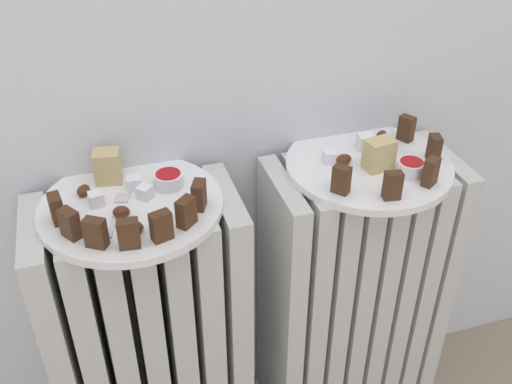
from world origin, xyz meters
TOP-DOWN VIEW (x-y plane):
  - radiator_left at (-0.19, 0.28)m, footprint 0.33×0.17m
  - radiator_right at (0.19, 0.28)m, footprint 0.33×0.17m
  - plate_left at (-0.19, 0.28)m, footprint 0.27×0.27m
  - plate_right at (0.19, 0.28)m, footprint 0.27×0.27m
  - dark_cake_slice_left_0 at (-0.29, 0.26)m, footprint 0.02×0.03m
  - dark_cake_slice_left_1 at (-0.27, 0.22)m, footprint 0.03×0.03m
  - dark_cake_slice_left_2 at (-0.24, 0.19)m, footprint 0.03×0.03m
  - dark_cake_slice_left_3 at (-0.20, 0.18)m, footprint 0.03×0.02m
  - dark_cake_slice_left_4 at (-0.16, 0.18)m, footprint 0.03×0.02m
  - dark_cake_slice_left_5 at (-0.12, 0.20)m, footprint 0.03×0.03m
  - dark_cake_slice_left_6 at (-0.10, 0.24)m, footprint 0.03×0.03m
  - marble_cake_slice_left_0 at (-0.21, 0.35)m, footprint 0.04×0.04m
  - turkish_delight_left_0 at (-0.17, 0.29)m, footprint 0.03×0.03m
  - turkish_delight_left_1 at (-0.23, 0.29)m, footprint 0.02×0.02m
  - turkish_delight_left_2 at (-0.18, 0.31)m, footprint 0.02×0.02m
  - medjool_date_left_0 at (-0.20, 0.25)m, footprint 0.03×0.02m
  - medjool_date_left_1 at (-0.19, 0.21)m, footprint 0.03×0.03m
  - medjool_date_left_2 at (-0.25, 0.32)m, footprint 0.03×0.03m
  - jam_bowl_left at (-0.13, 0.31)m, footprint 0.04×0.04m
  - dark_cake_slice_right_0 at (0.11, 0.22)m, footprint 0.03×0.03m
  - dark_cake_slice_right_1 at (0.17, 0.18)m, footprint 0.03×0.02m
  - dark_cake_slice_right_2 at (0.24, 0.20)m, footprint 0.03×0.03m
  - dark_cake_slice_right_3 at (0.29, 0.26)m, footprint 0.02×0.03m
  - dark_cake_slice_right_4 at (0.28, 0.33)m, footprint 0.03×0.03m
  - marble_cake_slice_right_0 at (0.19, 0.26)m, footprint 0.05×0.04m
  - turkish_delight_right_0 at (0.13, 0.30)m, footprint 0.02×0.02m
  - turkish_delight_right_1 at (0.20, 0.32)m, footprint 0.03×0.03m
  - medjool_date_right_0 at (0.15, 0.29)m, footprint 0.03×0.02m
  - medjool_date_right_1 at (0.24, 0.31)m, footprint 0.02×0.03m
  - medjool_date_right_2 at (0.24, 0.34)m, footprint 0.03×0.03m
  - jam_bowl_right at (0.23, 0.23)m, footprint 0.04×0.04m
  - fork at (-0.21, 0.26)m, footprint 0.04×0.10m

SIDE VIEW (x-z plane):
  - radiator_right at x=0.19m, z-range 0.00..0.59m
  - radiator_left at x=-0.19m, z-range 0.00..0.59m
  - plate_left at x=-0.19m, z-range 0.59..0.60m
  - plate_right at x=0.19m, z-range 0.59..0.60m
  - fork at x=-0.21m, z-range 0.60..0.61m
  - medjool_date_left_1 at x=-0.19m, z-range 0.60..0.62m
  - medjool_date_right_1 at x=0.24m, z-range 0.60..0.62m
  - medjool_date_right_2 at x=0.24m, z-range 0.60..0.62m
  - medjool_date_left_2 at x=-0.25m, z-range 0.60..0.62m
  - medjool_date_left_0 at x=-0.20m, z-range 0.60..0.62m
  - medjool_date_right_0 at x=0.15m, z-range 0.60..0.62m
  - turkish_delight_left_0 at x=-0.17m, z-range 0.60..0.62m
  - turkish_delight_right_0 at x=0.13m, z-range 0.60..0.62m
  - turkish_delight_left_2 at x=-0.18m, z-range 0.60..0.62m
  - turkish_delight_left_1 at x=-0.23m, z-range 0.60..0.62m
  - jam_bowl_left at x=-0.13m, z-range 0.61..0.63m
  - jam_bowl_right at x=0.23m, z-range 0.61..0.63m
  - turkish_delight_right_1 at x=0.20m, z-range 0.60..0.63m
  - dark_cake_slice_left_0 at x=-0.29m, z-range 0.60..0.65m
  - dark_cake_slice_left_1 at x=-0.27m, z-range 0.60..0.65m
  - dark_cake_slice_left_2 at x=-0.24m, z-range 0.60..0.65m
  - dark_cake_slice_left_3 at x=-0.20m, z-range 0.60..0.65m
  - dark_cake_slice_left_4 at x=-0.16m, z-range 0.60..0.65m
  - dark_cake_slice_left_5 at x=-0.12m, z-range 0.60..0.65m
  - dark_cake_slice_left_6 at x=-0.10m, z-range 0.60..0.65m
  - dark_cake_slice_right_0 at x=0.11m, z-range 0.60..0.65m
  - dark_cake_slice_right_1 at x=0.17m, z-range 0.60..0.65m
  - dark_cake_slice_right_2 at x=0.24m, z-range 0.60..0.65m
  - dark_cake_slice_right_3 at x=0.29m, z-range 0.60..0.65m
  - dark_cake_slice_right_4 at x=0.28m, z-range 0.60..0.65m
  - marble_cake_slice_right_0 at x=0.19m, z-range 0.60..0.65m
  - marble_cake_slice_left_0 at x=-0.21m, z-range 0.60..0.66m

